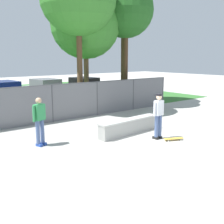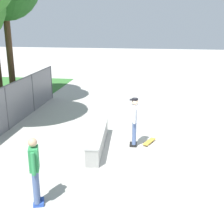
# 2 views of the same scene
# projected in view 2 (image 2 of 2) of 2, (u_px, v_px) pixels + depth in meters

# --- Properties ---
(ground_plane) EXTENTS (80.00, 80.00, 0.00)m
(ground_plane) POSITION_uv_depth(u_px,v_px,m) (147.00, 152.00, 10.80)
(ground_plane) COLOR #ADAAA3
(concrete_ledge) EXTENTS (3.26, 0.71, 0.66)m
(concrete_ledge) POSITION_uv_depth(u_px,v_px,m) (98.00, 139.00, 11.04)
(concrete_ledge) COLOR #999993
(concrete_ledge) RESTS_ON ground
(skateboarder) EXTENTS (0.60, 0.31, 1.84)m
(skateboarder) POSITION_uv_depth(u_px,v_px,m) (134.00, 120.00, 11.01)
(skateboarder) COLOR black
(skateboarder) RESTS_ON ground
(skateboard) EXTENTS (0.81, 0.50, 0.09)m
(skateboard) POSITION_uv_depth(u_px,v_px,m) (149.00, 142.00, 11.51)
(skateboard) COLOR gold
(skateboard) RESTS_ON ground
(bystander) EXTENTS (0.58, 0.37, 1.82)m
(bystander) POSITION_uv_depth(u_px,v_px,m) (35.00, 169.00, 7.44)
(bystander) COLOR #2647A5
(bystander) RESTS_ON ground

